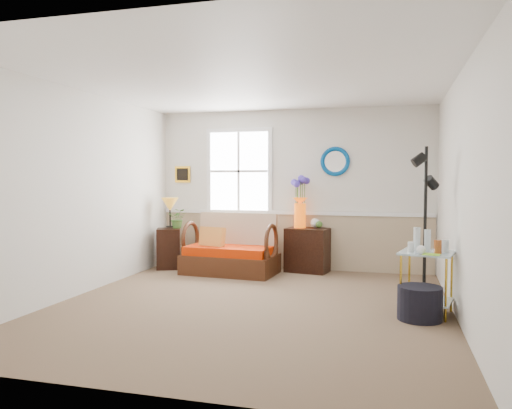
% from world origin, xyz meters
% --- Properties ---
extents(floor, '(4.50, 5.00, 0.01)m').
position_xyz_m(floor, '(0.00, 0.00, 0.00)').
color(floor, brown).
rests_on(floor, ground).
extents(ceiling, '(4.50, 5.00, 0.01)m').
position_xyz_m(ceiling, '(0.00, 0.00, 2.60)').
color(ceiling, white).
rests_on(ceiling, walls).
extents(walls, '(4.51, 5.01, 2.60)m').
position_xyz_m(walls, '(0.00, 0.00, 1.30)').
color(walls, silver).
rests_on(walls, floor).
extents(wainscot, '(4.46, 0.02, 0.90)m').
position_xyz_m(wainscot, '(0.00, 2.48, 0.45)').
color(wainscot, tan).
rests_on(wainscot, walls).
extents(chair_rail, '(4.46, 0.04, 0.06)m').
position_xyz_m(chair_rail, '(0.00, 2.47, 0.92)').
color(chair_rail, white).
rests_on(chair_rail, walls).
extents(window, '(1.14, 0.06, 1.44)m').
position_xyz_m(window, '(-0.90, 2.47, 1.60)').
color(window, white).
rests_on(window, walls).
extents(picture, '(0.28, 0.03, 0.28)m').
position_xyz_m(picture, '(-1.92, 2.48, 1.55)').
color(picture, gold).
rests_on(picture, walls).
extents(mirror, '(0.47, 0.07, 0.47)m').
position_xyz_m(mirror, '(0.70, 2.48, 1.75)').
color(mirror, '#0355A7').
rests_on(mirror, walls).
extents(loveseat, '(1.47, 0.91, 0.92)m').
position_xyz_m(loveseat, '(-0.84, 1.80, 0.46)').
color(loveseat, '#4C2212').
rests_on(loveseat, floor).
extents(throw_pillow, '(0.43, 0.21, 0.42)m').
position_xyz_m(throw_pillow, '(-1.12, 1.75, 0.51)').
color(throw_pillow, '#CB5D23').
rests_on(throw_pillow, loveseat).
extents(lamp_stand, '(0.48, 0.48, 0.66)m').
position_xyz_m(lamp_stand, '(-1.95, 1.95, 0.33)').
color(lamp_stand, black).
rests_on(lamp_stand, floor).
extents(table_lamp, '(0.28, 0.28, 0.50)m').
position_xyz_m(table_lamp, '(-1.94, 1.99, 0.91)').
color(table_lamp, orange).
rests_on(table_lamp, lamp_stand).
extents(potted_plant, '(0.37, 0.39, 0.25)m').
position_xyz_m(potted_plant, '(-1.82, 2.04, 0.79)').
color(potted_plant, '#41712D').
rests_on(potted_plant, lamp_stand).
extents(cabinet, '(0.71, 0.52, 0.69)m').
position_xyz_m(cabinet, '(0.30, 2.26, 0.35)').
color(cabinet, black).
rests_on(cabinet, floor).
extents(flower_vase, '(0.29, 0.29, 0.81)m').
position_xyz_m(flower_vase, '(0.17, 2.31, 1.10)').
color(flower_vase, '#D24B07').
rests_on(flower_vase, cabinet).
extents(side_table, '(0.65, 0.65, 0.69)m').
position_xyz_m(side_table, '(1.95, 0.15, 0.34)').
color(side_table, gold).
rests_on(side_table, floor).
extents(tabletop_items, '(0.49, 0.49, 0.26)m').
position_xyz_m(tabletop_items, '(1.95, 0.10, 0.81)').
color(tabletop_items, silver).
rests_on(tabletop_items, side_table).
extents(floor_lamp, '(0.33, 0.33, 1.84)m').
position_xyz_m(floor_lamp, '(1.94, 0.42, 0.92)').
color(floor_lamp, black).
rests_on(floor_lamp, floor).
extents(ottoman, '(0.53, 0.53, 0.35)m').
position_xyz_m(ottoman, '(1.87, -0.10, 0.18)').
color(ottoman, black).
rests_on(ottoman, floor).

